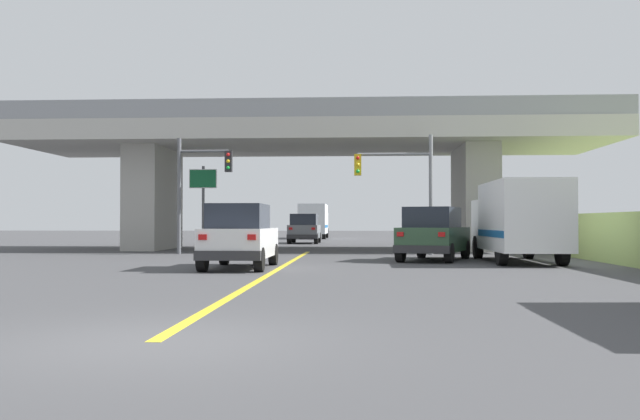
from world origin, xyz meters
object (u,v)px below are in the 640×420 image
Objects in this scene: traffic_signal_nearside at (404,180)px; semi_truck_distant at (314,221)px; box_truck at (518,220)px; sedan_oncoming at (304,229)px; suv_crossing at (434,234)px; traffic_signal_farside at (197,180)px; highway_sign at (203,189)px; suv_lead at (240,236)px.

traffic_signal_nearside reaches higher than semi_truck_distant.
semi_truck_distant is (-9.78, 36.10, 0.06)m from box_truck.
box_truck is 1.58× the size of sedan_oncoming.
traffic_signal_farside is (-10.21, 4.79, 2.35)m from suv_crossing.
box_truck is 1.59× the size of highway_sign.
box_truck is at bearing 22.08° from suv_lead.
sedan_oncoming is 13.35m from highway_sign.
box_truck reaches higher than suv_lead.
traffic_signal_nearside is (-3.76, 5.75, 1.82)m from box_truck.
suv_lead and sedan_oncoming have the same top height.
suv_crossing is at bearing -80.22° from traffic_signal_nearside.
suv_crossing is 14.00m from highway_sign.
suv_lead is at bearing -157.92° from box_truck.
traffic_signal_farside is (-13.15, 5.78, 1.83)m from box_truck.
highway_sign is (-0.60, 3.84, -0.23)m from traffic_signal_farside.
traffic_signal_nearside reaches higher than traffic_signal_farside.
highway_sign is 26.82m from semi_truck_distant.
traffic_signal_farside is at bearing -102.54° from sedan_oncoming.
traffic_signal_nearside is 1.01× the size of traffic_signal_farside.
suv_crossing is 11.52m from traffic_signal_farside.
suv_lead is 1.03× the size of highway_sign.
traffic_signal_nearside is 9.39m from traffic_signal_farside.
suv_lead is 0.85× the size of traffic_signal_farside.
traffic_signal_farside is at bearing 110.66° from suv_lead.
semi_truck_distant is at bearing 105.15° from box_truck.
traffic_signal_farside is 3.90m from highway_sign.
box_truck is 1.28× the size of traffic_signal_nearside.
semi_truck_distant is at bearing 83.65° from traffic_signal_farside.
traffic_signal_farside is at bearing 173.24° from suv_crossing.
suv_crossing is 1.12× the size of sedan_oncoming.
suv_crossing is 5.37m from traffic_signal_nearside.
traffic_signal_nearside is at bearing -21.19° from highway_sign.
suv_lead is 0.83× the size of traffic_signal_nearside.
suv_crossing is at bearing 36.40° from suv_lead.
highway_sign is (-4.23, -12.49, 2.13)m from sedan_oncoming.
traffic_signal_farside is at bearing 156.28° from box_truck.
sedan_oncoming is at bearing 90.01° from suv_lead.
traffic_signal_farside is (-3.63, -16.33, 2.35)m from sedan_oncoming.
traffic_signal_nearside reaches higher than highway_sign.
highway_sign is at bearing 98.82° from traffic_signal_farside.
box_truck is at bearing -0.25° from suv_crossing.
box_truck is 16.86m from highway_sign.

